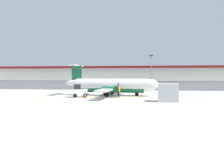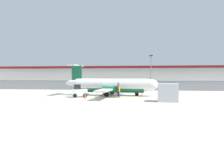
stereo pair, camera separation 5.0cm
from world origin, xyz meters
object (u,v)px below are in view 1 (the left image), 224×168
(parked_car_2, at_px, (96,84))
(parked_car_6, at_px, (162,84))
(ground_crew_worker, at_px, (119,91))
(parked_car_3, at_px, (113,85))
(parked_car_1, at_px, (75,84))
(traffic_cone_near_left, at_px, (85,96))
(traffic_cone_near_right, at_px, (142,95))
(apron_light_pole, at_px, (151,70))
(parked_car_7, at_px, (172,84))
(parked_car_0, at_px, (64,84))
(commuter_airplane, at_px, (113,85))
(parked_car_5, at_px, (146,84))
(parked_car_4, at_px, (123,85))
(cargo_container, at_px, (168,93))
(traffic_cone_far_left, at_px, (103,93))
(baggage_tug, at_px, (79,91))

(parked_car_2, height_order, parked_car_6, same)
(ground_crew_worker, height_order, parked_car_3, same)
(parked_car_1, xyz_separation_m, parked_car_6, (22.87, 7.73, 0.00))
(ground_crew_worker, bearing_deg, traffic_cone_near_left, -162.15)
(traffic_cone_near_right, bearing_deg, apron_light_pole, 80.44)
(parked_car_7, bearing_deg, parked_car_0, 5.70)
(parked_car_1, relative_size, parked_car_7, 0.99)
(traffic_cone_near_left, height_order, traffic_cone_near_right, same)
(commuter_airplane, height_order, parked_car_0, commuter_airplane)
(ground_crew_worker, bearing_deg, commuter_airplane, 104.94)
(parked_car_6, bearing_deg, parked_car_0, -165.44)
(parked_car_1, xyz_separation_m, parked_car_2, (4.86, 3.73, 0.00))
(parked_car_1, height_order, parked_car_5, same)
(parked_car_0, bearing_deg, parked_car_2, -161.80)
(parked_car_3, xyz_separation_m, parked_car_4, (2.46, -0.47, 0.00))
(parked_car_5, xyz_separation_m, parked_car_6, (4.42, 2.44, 0.00))
(parked_car_4, xyz_separation_m, parked_car_7, (13.31, 10.68, 0.00))
(cargo_container, height_order, apron_light_pole, apron_light_pole)
(traffic_cone_far_left, height_order, parked_car_3, parked_car_3)
(parked_car_6, distance_m, apron_light_pole, 19.56)
(traffic_cone_near_left, height_order, parked_car_1, parked_car_1)
(parked_car_1, relative_size, parked_car_3, 1.00)
(traffic_cone_far_left, xyz_separation_m, parked_car_5, (7.78, 24.32, 0.58))
(parked_car_0, relative_size, parked_car_4, 1.01)
(traffic_cone_near_left, distance_m, parked_car_0, 30.02)
(parked_car_2, height_order, apron_light_pole, apron_light_pole)
(ground_crew_worker, bearing_deg, traffic_cone_near_right, 13.36)
(parked_car_1, bearing_deg, traffic_cone_near_right, -56.73)
(cargo_container, distance_m, parked_car_7, 36.69)
(baggage_tug, distance_m, traffic_cone_near_right, 9.40)
(commuter_airplane, distance_m, parked_car_3, 18.89)
(parked_car_4, bearing_deg, parked_car_1, 171.74)
(baggage_tug, height_order, parked_car_1, baggage_tug)
(baggage_tug, bearing_deg, apron_light_pole, 27.33)
(parked_car_4, xyz_separation_m, parked_car_6, (10.29, 9.99, 0.00))
(traffic_cone_far_left, distance_m, apron_light_pole, 12.12)
(parked_car_6, bearing_deg, commuter_airplane, -108.75)
(ground_crew_worker, bearing_deg, parked_car_7, 60.38)
(ground_crew_worker, distance_m, parked_car_3, 21.86)
(traffic_cone_far_left, relative_size, parked_car_1, 0.15)
(ground_crew_worker, xyz_separation_m, parked_car_3, (-3.61, 21.55, -0.06))
(commuter_airplane, bearing_deg, apron_light_pole, 59.10)
(ground_crew_worker, height_order, parked_car_6, same)
(parked_car_6, bearing_deg, traffic_cone_near_left, -110.82)
(parked_car_6, relative_size, apron_light_pole, 0.58)
(traffic_cone_far_left, bearing_deg, parked_car_0, 124.61)
(traffic_cone_far_left, bearing_deg, parked_car_5, 72.26)
(traffic_cone_far_left, bearing_deg, ground_crew_worker, -54.58)
(parked_car_2, xyz_separation_m, apron_light_pole, (14.07, -14.86, 3.41))
(parked_car_3, height_order, parked_car_5, same)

